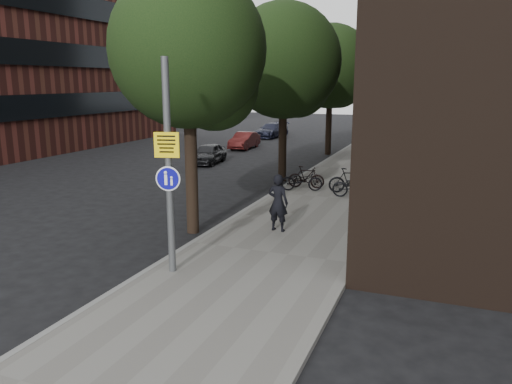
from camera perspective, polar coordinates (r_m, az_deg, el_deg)
The scene contains 15 objects.
ground at distance 10.30m, azimuth -6.29°, elevation -13.06°, with size 120.00×120.00×0.00m, color black.
sidewalk at distance 19.17m, azimuth 8.28°, elevation -0.78°, with size 4.50×60.00×0.12m, color slate.
curb_edge at distance 19.77m, azimuth 1.92°, elevation -0.22°, with size 0.15×60.00×0.13m, color slate.
street_tree_near at distance 14.59m, azimuth -7.23°, elevation 15.10°, with size 4.40×4.40×7.50m.
street_tree_mid at distance 22.44m, azimuth 3.45°, elevation 14.26°, with size 5.00×5.00×7.80m.
street_tree_far at distance 31.12m, azimuth 8.69°, elevation 13.67°, with size 5.00×5.00×7.80m.
signpost at distance 11.28m, azimuth -9.95°, elevation 2.79°, with size 0.55×0.18×4.84m.
pedestrian at distance 14.57m, azimuth 2.54°, elevation -1.23°, with size 0.62×0.41×1.70m, color black.
parked_bike_facade_near at distance 19.19m, azimuth 11.30°, elevation 0.70°, with size 0.60×1.73×0.91m, color black.
parked_bike_facade_far at distance 19.93m, azimuth 10.67°, elevation 1.29°, with size 0.47×1.65×0.99m, color black.
parked_bike_curb_near at distance 20.10m, azimuth 5.24°, elevation 1.37°, with size 0.58×1.65×0.87m, color black.
parked_bike_curb_far at distance 20.63m, azimuth 5.75°, elevation 1.70°, with size 0.43×1.51×0.91m, color black.
parked_car_near at distance 27.58m, azimuth -5.46°, elevation 4.40°, with size 1.30×3.22×1.10m, color black.
parked_car_mid at distance 33.58m, azimuth -1.34°, elevation 5.91°, with size 1.16×3.33×1.10m, color #511817.
parked_car_far at distance 40.32m, azimuth 1.78°, elevation 7.06°, with size 1.61×3.96×1.15m, color #1B1E32.
Camera 1 is at (4.37, -8.20, 4.44)m, focal length 35.00 mm.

